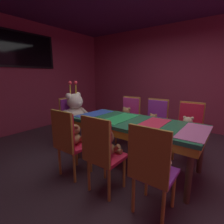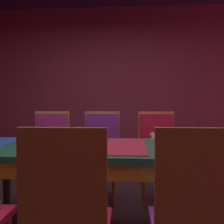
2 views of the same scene
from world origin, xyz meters
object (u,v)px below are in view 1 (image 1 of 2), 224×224
Objects in this scene: chair_left_0 at (151,164)px; teddy_left_0 at (156,159)px; wall_tv at (26,50)px; teddy_left_2 at (75,135)px; teddy_left_1 at (108,144)px; teddy_right_0 at (187,127)px; chair_left_2 at (67,138)px; chair_right_1 at (156,119)px; chair_right_0 at (189,125)px; banquet_table at (135,126)px; chair_right_2 at (130,115)px; teddy_right_2 at (126,116)px; king_teddy_bear at (76,111)px; throne_chair at (71,116)px; teddy_right_1 at (153,122)px; chair_left_1 at (100,149)px.

chair_left_0 reaches higher than teddy_left_0.
wall_tv reaches higher than chair_left_0.
chair_left_0 is at bearing -95.42° from teddy_left_2.
teddy_left_1 reaches higher than teddy_right_0.
chair_left_2 is (-0.15, 0.59, -0.00)m from teddy_left_1.
chair_right_1 is 3.53m from wall_tv.
banquet_table is at bearing -37.05° from chair_right_0.
chair_right_2 is (0.83, 0.59, -0.06)m from banquet_table.
chair_left_2 reaches higher than teddy_right_2.
wall_tv is (-0.82, 3.73, 1.45)m from chair_right_0.
teddy_left_1 is at bearing 23.39° from teddy_right_2.
chair_right_0 is 0.15m from teddy_right_0.
chair_left_2 and chair_right_0 have the same top height.
teddy_left_1 is at bearing -179.09° from banquet_table.
teddy_right_0 is (1.53, -1.20, -0.01)m from chair_left_2.
chair_left_2 is (-0.03, 1.21, 0.00)m from chair_left_0.
wall_tv is at bearing -77.56° from chair_right_0.
king_teddy_bear is (-0.83, 0.78, 0.14)m from chair_right_2.
banquet_table is at bearing -0.00° from king_teddy_bear.
king_teddy_bear reaches higher than chair_right_1.
wall_tv is at bearing 77.51° from chair_left_0.
chair_left_0 is 1.79m from chair_right_1.
banquet_table is 5.81× the size of teddy_left_1.
wall_tv is at bearing 71.26° from chair_left_2.
chair_left_2 reaches higher than teddy_right_0.
teddy_right_0 reaches higher than banquet_table.
teddy_right_0 reaches higher than teddy_left_2.
chair_left_0 is 1.94m from teddy_right_2.
chair_right_0 is 1.22m from teddy_right_2.
chair_right_1 and throne_chair have the same top height.
teddy_left_1 reaches higher than teddy_right_2.
teddy_right_0 is (1.39, -0.61, -0.01)m from teddy_left_1.
teddy_right_0 is 0.63m from teddy_right_1.
banquet_table is 0.86m from chair_left_1.
teddy_left_0 is 1.22m from chair_left_2.
chair_left_2 is 3.01× the size of teddy_right_0.
chair_right_0 is (1.54, -1.20, 0.01)m from teddy_left_2.
king_teddy_bear is at bearing -48.95° from teddy_right_2.
teddy_right_1 is at bearing 77.91° from chair_right_2.
teddy_left_1 is at bearing -89.71° from teddy_left_2.
teddy_left_0 is 0.88× the size of teddy_left_1.
chair_right_0 reaches higher than teddy_left_1.
chair_right_0 is 1.00× the size of chair_right_2.
teddy_right_0 is 0.22× the size of wall_tv.
chair_left_1 is 2.84× the size of teddy_right_2.
teddy_left_1 is at bearing 92.45° from teddy_left_0.
wall_tv is at bearing -74.74° from chair_right_1.
chair_left_0 reaches higher than teddy_left_1.
teddy_right_0 is 1.22m from chair_right_2.
chair_left_1 is at bearing 0.53° from chair_right_1.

